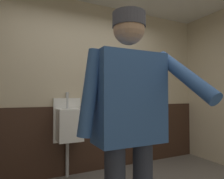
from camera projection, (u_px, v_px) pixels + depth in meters
name	position (u px, v px, depth m)	size (l,w,h in m)	color
wall_back	(86.00, 86.00, 3.22)	(4.96, 0.12, 2.69)	beige
wainscot_band_back	(87.00, 139.00, 3.13)	(4.36, 0.03, 1.03)	#382319
urinal_solo	(69.00, 124.00, 2.86)	(0.40, 0.34, 1.24)	white
person	(130.00, 116.00, 1.36)	(0.70, 0.60, 1.76)	#2D3342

